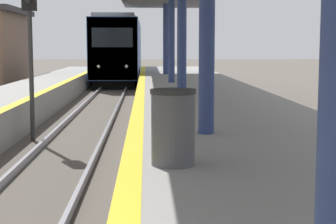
# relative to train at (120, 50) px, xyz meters

# --- Properties ---
(train) EXTENTS (2.81, 17.57, 4.32)m
(train) POSITION_rel_train_xyz_m (0.00, 0.00, 0.00)
(train) COLOR black
(train) RESTS_ON ground
(signal_mid) EXTENTS (0.36, 0.31, 4.28)m
(signal_mid) POSITION_rel_train_xyz_m (-1.13, -25.10, 0.81)
(signal_mid) COLOR #2D2D2D
(signal_mid) RESTS_ON ground
(trash_bin) EXTENTS (0.60, 0.60, 1.00)m
(trash_bin) POSITION_rel_train_xyz_m (2.20, -32.55, -0.76)
(trash_bin) COLOR #4C4C51
(trash_bin) RESTS_ON platform_right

